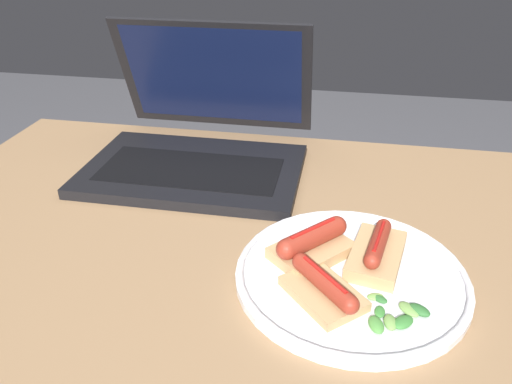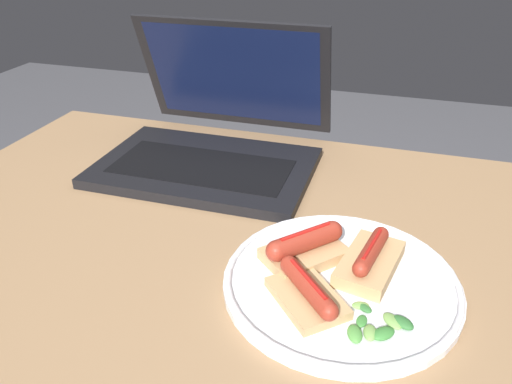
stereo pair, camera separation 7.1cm
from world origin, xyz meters
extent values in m
cube|color=#93704C|center=(0.00, 0.00, 0.72)|extent=(1.11, 0.70, 0.04)
cylinder|color=#93704C|center=(0.48, 0.28, 0.35)|extent=(0.05, 0.05, 0.70)
cylinder|color=#93704C|center=(-0.48, 0.28, 0.35)|extent=(0.05, 0.05, 0.70)
cube|color=black|center=(-0.13, 0.15, 0.75)|extent=(0.38, 0.25, 0.02)
cube|color=black|center=(-0.13, 0.13, 0.76)|extent=(0.31, 0.14, 0.00)
cube|color=black|center=(-0.13, 0.32, 0.87)|extent=(0.38, 0.09, 0.23)
cube|color=#0C1433|center=(-0.13, 0.31, 0.87)|extent=(0.34, 0.08, 0.20)
cylinder|color=silver|center=(0.15, -0.10, 0.74)|extent=(0.29, 0.29, 0.01)
torus|color=silver|center=(0.15, -0.10, 0.75)|extent=(0.29, 0.29, 0.01)
cube|color=tan|center=(0.10, -0.07, 0.76)|extent=(0.12, 0.12, 0.02)
cylinder|color=maroon|center=(0.10, -0.07, 0.78)|extent=(0.08, 0.08, 0.03)
sphere|color=maroon|center=(0.07, -0.10, 0.78)|extent=(0.03, 0.03, 0.03)
sphere|color=maroon|center=(0.13, -0.04, 0.78)|extent=(0.03, 0.03, 0.03)
cylinder|color=red|center=(0.10, -0.07, 0.79)|extent=(0.05, 0.06, 0.01)
cube|color=tan|center=(0.12, -0.15, 0.75)|extent=(0.11, 0.11, 0.01)
cylinder|color=maroon|center=(0.12, -0.15, 0.77)|extent=(0.08, 0.08, 0.02)
sphere|color=maroon|center=(0.09, -0.12, 0.77)|extent=(0.02, 0.02, 0.02)
sphere|color=maroon|center=(0.15, -0.18, 0.77)|extent=(0.02, 0.02, 0.02)
cylinder|color=red|center=(0.12, -0.15, 0.78)|extent=(0.06, 0.06, 0.00)
cube|color=tan|center=(0.18, -0.07, 0.76)|extent=(0.08, 0.12, 0.02)
cylinder|color=maroon|center=(0.18, -0.07, 0.78)|extent=(0.04, 0.09, 0.02)
sphere|color=maroon|center=(0.17, -0.11, 0.78)|extent=(0.02, 0.02, 0.02)
sphere|color=maroon|center=(0.19, -0.03, 0.78)|extent=(0.02, 0.02, 0.02)
cylinder|color=red|center=(0.18, -0.07, 0.79)|extent=(0.02, 0.07, 0.01)
ellipsoid|color=#709E4C|center=(0.18, -0.14, 0.75)|extent=(0.02, 0.02, 0.01)
ellipsoid|color=#2D662D|center=(0.23, -0.16, 0.75)|extent=(0.03, 0.03, 0.01)
ellipsoid|color=#387A33|center=(0.18, -0.17, 0.75)|extent=(0.01, 0.02, 0.01)
ellipsoid|color=#709E4C|center=(0.22, -0.16, 0.75)|extent=(0.03, 0.03, 0.01)
ellipsoid|color=#4C8E3D|center=(0.18, -0.19, 0.75)|extent=(0.02, 0.03, 0.01)
ellipsoid|color=#2D662D|center=(0.19, -0.14, 0.75)|extent=(0.02, 0.02, 0.01)
ellipsoid|color=#709E4C|center=(0.20, -0.18, 0.75)|extent=(0.02, 0.03, 0.01)
ellipsoid|color=#387A33|center=(0.21, -0.18, 0.75)|extent=(0.03, 0.03, 0.01)
camera|label=1|loc=(0.13, -0.61, 1.15)|focal=35.00mm
camera|label=2|loc=(0.19, -0.59, 1.15)|focal=35.00mm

